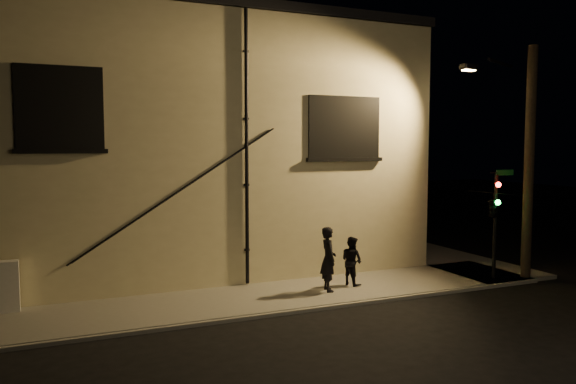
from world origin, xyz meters
name	(u,v)px	position (x,y,z in m)	size (l,w,h in m)	color
ground	(345,306)	(0.00, 0.00, 0.00)	(90.00, 90.00, 0.00)	black
sidewalk	(314,268)	(1.22, 4.39, 0.06)	(21.00, 16.00, 0.12)	slate
building	(166,145)	(-3.00, 8.99, 4.40)	(16.20, 12.23, 8.80)	beige
pedestrian_a	(328,259)	(0.13, 1.26, 1.07)	(0.69, 0.45, 1.90)	black
pedestrian_b	(352,261)	(1.14, 1.63, 0.87)	(0.73, 0.57, 1.49)	black
traffic_signal	(493,206)	(5.58, 0.43, 2.48)	(1.25, 2.06, 3.50)	black
streetlamp_pole	(526,158)	(6.79, 0.33, 3.99)	(2.03, 1.40, 7.56)	black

